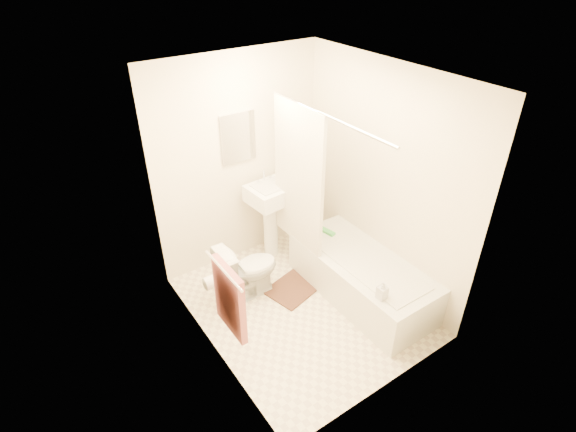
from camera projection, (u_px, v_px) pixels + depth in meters
floor at (301, 306)px, 4.74m from camera, size 2.40×2.40×0.00m
ceiling at (306, 77)px, 3.45m from camera, size 2.40×2.40×0.00m
wall_back at (239, 163)px, 4.93m from camera, size 2.00×0.02×2.40m
wall_left at (204, 246)px, 3.61m from camera, size 0.02×2.40×2.40m
wall_right at (383, 181)px, 4.57m from camera, size 0.02×2.40×2.40m
mirror at (238, 138)px, 4.76m from camera, size 0.40×0.03×0.55m
curtain_rod at (326, 116)px, 3.88m from camera, size 0.03×1.70×0.03m
shower_curtain at (298, 178)px, 4.58m from camera, size 0.04×0.80×1.55m
towel_bar at (223, 270)px, 3.51m from camera, size 0.02×0.60×0.02m
towel at (230, 299)px, 3.70m from camera, size 0.06×0.45×0.66m
toilet_paper at (210, 282)px, 4.00m from camera, size 0.11×0.12×0.12m
toilet at (248, 270)px, 4.74m from camera, size 0.67×0.38×0.65m
sink at (272, 218)px, 5.24m from camera, size 0.56×0.47×1.04m
bathtub at (361, 277)px, 4.78m from camera, size 0.72×1.65×0.46m
bath_mat at (294, 288)px, 4.97m from camera, size 0.67×0.57×0.02m
soap_bottle at (382, 290)px, 4.12m from camera, size 0.09×0.09×0.19m
scrub_brush at (326, 232)px, 5.06m from camera, size 0.11×0.22×0.04m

